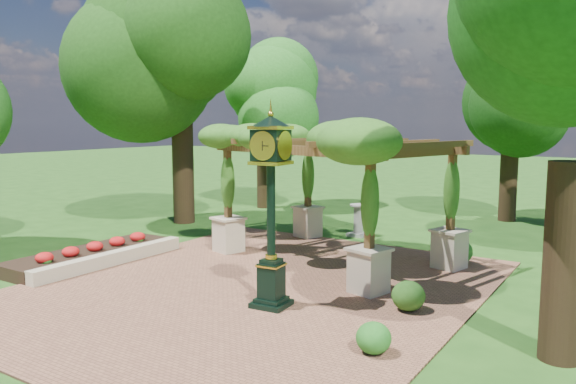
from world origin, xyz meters
The scene contains 13 objects.
ground centered at (0.00, 0.00, 0.00)m, with size 120.00×120.00×0.00m, color #1E4714.
brick_plaza centered at (0.00, 1.00, 0.02)m, with size 10.00×12.00×0.04m, color brown.
border_wall centered at (-4.60, 0.50, 0.20)m, with size 0.35×5.00×0.40m, color #C6B793.
flower_bed centered at (-5.50, 0.50, 0.18)m, with size 1.50×5.00×0.36m, color red.
pedestal_clock centered at (1.18, 0.00, 2.52)m, with size 0.89×0.89×4.21m.
pergola centered at (0.29, 4.43, 3.37)m, with size 7.38×5.68×4.11m.
sundial centered at (-0.61, 8.02, 0.50)m, with size 0.67×0.67×1.13m.
shrub_front centered at (4.09, -1.11, 0.32)m, with size 0.62×0.62×0.55m, color #1F611B.
shrub_mid centered at (3.79, 1.34, 0.36)m, with size 0.71×0.71×0.64m, color #285818.
shrub_back centered at (3.54, 5.88, 0.39)m, with size 0.78×0.78×0.70m, color #27641D.
tree_west_near centered at (-7.66, 6.69, 7.66)m, with size 5.34×5.34×11.16m.
tree_west_far centered at (-7.28, 11.65, 4.92)m, with size 3.74×3.74×7.18m.
tree_north centered at (3.14, 14.14, 5.13)m, with size 3.93×3.93×7.50m.
Camera 1 is at (7.88, -9.72, 4.03)m, focal length 35.00 mm.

